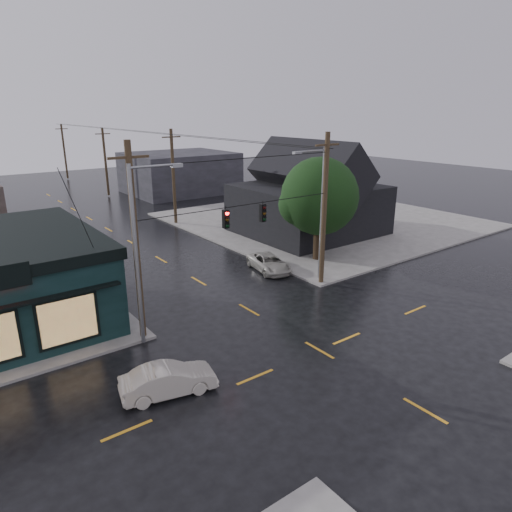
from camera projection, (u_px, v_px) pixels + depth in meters
ground_plane at (319, 350)px, 22.79m from camera, size 160.00×160.00×0.00m
sidewalk_ne at (322, 219)px, 49.41m from camera, size 28.00×28.00×0.15m
ne_building at (309, 187)px, 42.92m from camera, size 12.60×11.60×8.75m
corner_tree at (320, 197)px, 34.74m from camera, size 5.96×5.96×7.98m
utility_pole_nw at (144, 338)px, 24.04m from camera, size 2.00×0.32×10.15m
utility_pole_ne at (321, 284)px, 31.45m from camera, size 2.00×0.32×10.15m
utility_pole_far_a at (176, 224)px, 47.83m from camera, size 2.00×0.32×9.65m
utility_pole_far_b at (109, 196)px, 63.07m from camera, size 2.00×0.32×9.15m
utility_pole_far_c at (68, 179)px, 78.31m from camera, size 2.00×0.32×9.15m
span_signal_assembly at (245, 215)px, 26.04m from camera, size 13.00×0.48×1.23m
streetlight_nw at (144, 345)px, 23.33m from camera, size 5.40×0.30×9.15m
streetlight_ne at (319, 279)px, 32.26m from camera, size 5.40×0.30×9.15m
bg_building_east at (180, 173)px, 65.34m from camera, size 14.00×12.00×5.60m
sedan_cream at (169, 380)px, 19.11m from camera, size 4.21×2.23×1.32m
suv_silver at (269, 263)px, 33.81m from camera, size 2.84×4.67×1.21m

